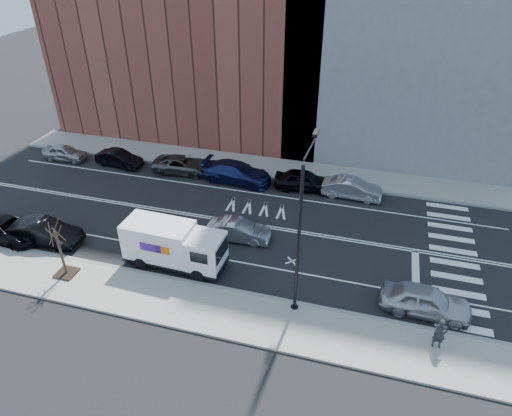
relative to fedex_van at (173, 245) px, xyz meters
The scene contains 23 objects.
ground 5.90m from the fedex_van, 79.49° to the left, with size 120.00×120.00×0.00m, color black.
sidewalk_near 3.67m from the fedex_van, 72.02° to the right, with size 44.00×3.60×0.15m, color gray.
sidewalk_far 14.51m from the fedex_van, 85.88° to the left, with size 44.00×3.60×0.15m, color gray.
curb_near 2.27m from the fedex_van, 53.42° to the right, with size 44.00×0.25×0.17m, color gray.
curb_far 12.73m from the fedex_van, 85.29° to the left, with size 44.00×0.25×0.17m, color gray.
crosswalk 18.00m from the fedex_van, 18.20° to the left, with size 3.00×14.00×0.01m, color white, non-canonical shape.
road_markings 5.90m from the fedex_van, 79.49° to the left, with size 40.00×8.60×0.01m, color white, non-canonical shape.
bldg_brick 24.24m from the fedex_van, 108.18° to the left, with size 26.00×10.00×22.00m, color brown.
bldg_concrete 27.40m from the fedex_van, 58.41° to the left, with size 20.00×10.00×26.00m, color slate.
streetlight 8.88m from the fedex_van, ahead, with size 0.44×4.02×9.34m.
street_tree 6.59m from the fedex_van, 154.86° to the right, with size 1.20×1.20×3.75m.
fedex_van is the anchor object (origin of this frame).
far_parked_a 19.26m from the fedex_van, 145.01° to the left, with size 1.62×4.03×1.37m, color #A8A7AC.
far_parked_b 15.32m from the fedex_van, 132.71° to the left, with size 1.48×4.25×1.40m, color black.
far_parked_c 12.53m from the fedex_van, 111.40° to the left, with size 2.34×5.07×1.41m, color #4D5054.
far_parked_d 11.37m from the fedex_van, 87.70° to the left, with size 2.35×5.78×1.68m, color navy.
far_parked_e 13.08m from the fedex_van, 62.55° to the left, with size 1.91×4.75×1.62m, color black.
far_parked_f 15.09m from the fedex_van, 49.24° to the left, with size 1.60×4.59×1.51m, color silver.
driving_sedan 4.83m from the fedex_van, 50.61° to the left, with size 1.50×4.32×1.42m, color #A2A2A6.
near_parked_rear_a 9.32m from the fedex_van, behind, with size 1.72×4.93×1.62m, color black.
near_parked_rear_b 12.15m from the fedex_van, behind, with size 2.52×5.46×1.52m, color black.
near_parked_front 15.00m from the fedex_van, ahead, with size 1.96×4.86×1.66m, color silver.
pedestrian 15.75m from the fedex_van, ahead, with size 0.65×0.43×1.78m, color #222528.
Camera 1 is at (9.97, -25.82, 18.51)m, focal length 32.00 mm.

